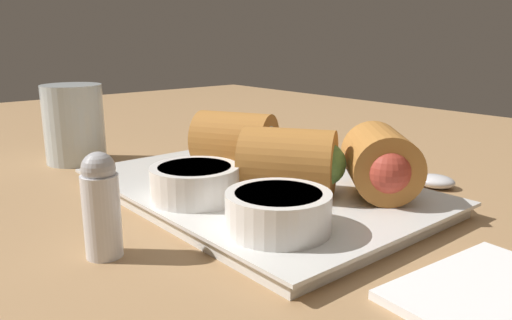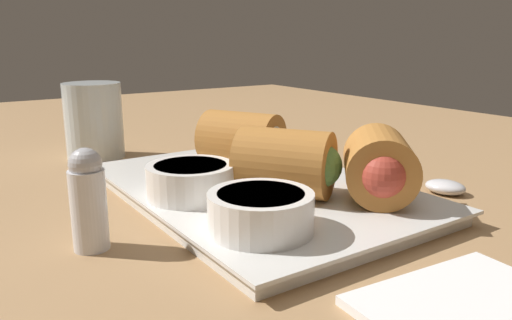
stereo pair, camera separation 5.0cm
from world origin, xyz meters
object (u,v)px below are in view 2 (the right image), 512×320
(drinking_glass, at_px, (94,121))
(serving_plate, at_px, (256,191))
(dipping_bowl_near, at_px, (191,179))
(dipping_bowl_far, at_px, (261,210))
(salt_shaker, at_px, (88,199))
(spoon, at_px, (431,185))

(drinking_glass, bearing_deg, serving_plate, -163.37)
(serving_plate, bearing_deg, dipping_bowl_near, 89.43)
(dipping_bowl_far, xyz_separation_m, salt_shaker, (0.07, 0.10, 0.01))
(dipping_bowl_near, xyz_separation_m, salt_shaker, (-0.03, 0.10, 0.01))
(dipping_bowl_far, height_order, salt_shaker, salt_shaker)
(dipping_bowl_far, bearing_deg, dipping_bowl_near, 3.17)
(dipping_bowl_near, distance_m, salt_shaker, 0.10)
(dipping_bowl_far, distance_m, salt_shaker, 0.13)
(serving_plate, distance_m, salt_shaker, 0.17)
(spoon, height_order, salt_shaker, salt_shaker)
(dipping_bowl_far, height_order, spoon, dipping_bowl_far)
(dipping_bowl_near, bearing_deg, serving_plate, -90.57)
(serving_plate, bearing_deg, drinking_glass, 16.63)
(dipping_bowl_near, bearing_deg, salt_shaker, 106.60)
(spoon, relative_size, drinking_glass, 1.87)
(salt_shaker, bearing_deg, dipping_bowl_near, -73.40)
(spoon, bearing_deg, serving_plate, 64.37)
(serving_plate, relative_size, drinking_glass, 3.47)
(serving_plate, distance_m, dipping_bowl_far, 0.12)
(spoon, xyz_separation_m, drinking_glass, (0.34, 0.24, 0.04))
(serving_plate, bearing_deg, salt_shaker, 99.65)
(serving_plate, relative_size, dipping_bowl_far, 4.29)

